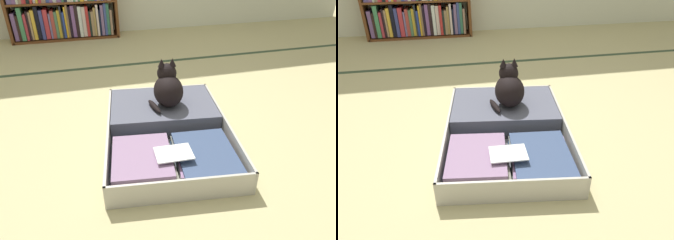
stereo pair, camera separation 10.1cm
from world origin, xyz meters
The scene contains 5 objects.
ground_plane centered at (0.00, 0.00, 0.00)m, with size 10.00×10.00×0.00m, color tan.
tatami_border centered at (0.00, 1.24, 0.00)m, with size 4.80×0.05×0.00m.
bookshelf centered at (-0.51, 2.25, 0.37)m, with size 1.15×0.25×0.79m.
open_suitcase centered at (0.05, 0.05, 0.05)m, with size 0.76×1.00×0.12m.
black_cat centered at (0.11, 0.20, 0.22)m, with size 0.22×0.23×0.27m.
Camera 1 is at (-0.31, -1.33, 0.96)m, focal length 32.16 mm.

